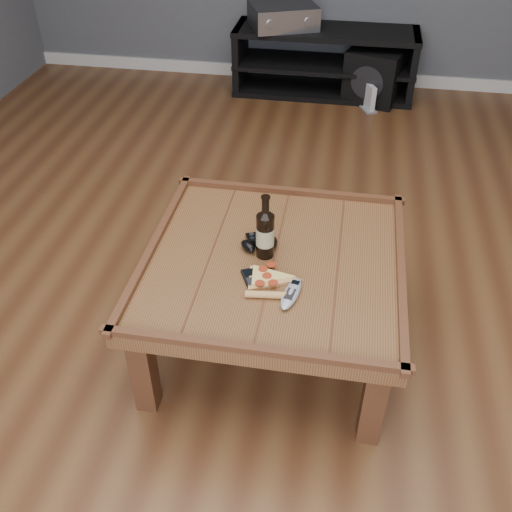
% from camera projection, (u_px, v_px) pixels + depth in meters
% --- Properties ---
extents(ground, '(6.00, 6.00, 0.00)m').
position_uv_depth(ground, '(272.00, 339.00, 2.50)').
color(ground, '#4A2815').
rests_on(ground, ground).
extents(baseboard, '(5.00, 0.02, 0.10)m').
position_uv_depth(baseboard, '(325.00, 75.00, 4.77)').
color(baseboard, silver).
rests_on(baseboard, ground).
extents(coffee_table, '(1.03, 1.03, 0.48)m').
position_uv_depth(coffee_table, '(273.00, 271.00, 2.26)').
color(coffee_table, '#512E17').
rests_on(coffee_table, ground).
extents(media_console, '(1.40, 0.45, 0.50)m').
position_uv_depth(media_console, '(324.00, 62.00, 4.46)').
color(media_console, black).
rests_on(media_console, ground).
extents(beer_bottle, '(0.07, 0.07, 0.27)m').
position_uv_depth(beer_bottle, '(265.00, 232.00, 2.17)').
color(beer_bottle, black).
rests_on(beer_bottle, coffee_table).
extents(game_controller, '(0.15, 0.14, 0.04)m').
position_uv_depth(game_controller, '(259.00, 242.00, 2.27)').
color(game_controller, black).
rests_on(game_controller, coffee_table).
extents(pizza_slice, '(0.19, 0.28, 0.03)m').
position_uv_depth(pizza_slice, '(267.00, 280.00, 2.11)').
color(pizza_slice, tan).
rests_on(pizza_slice, coffee_table).
extents(smartphone, '(0.09, 0.12, 0.01)m').
position_uv_depth(smartphone, '(251.00, 278.00, 2.12)').
color(smartphone, black).
rests_on(smartphone, coffee_table).
extents(remote_control, '(0.09, 0.19, 0.03)m').
position_uv_depth(remote_control, '(291.00, 293.00, 2.05)').
color(remote_control, '#969AA3').
rests_on(remote_control, coffee_table).
extents(av_receiver, '(0.59, 0.54, 0.17)m').
position_uv_depth(av_receiver, '(283.00, 15.00, 4.29)').
color(av_receiver, black).
rests_on(av_receiver, media_console).
extents(subwoofer, '(0.49, 0.49, 0.40)m').
position_uv_depth(subwoofer, '(375.00, 74.00, 4.40)').
color(subwoofer, black).
rests_on(subwoofer, ground).
extents(game_console, '(0.14, 0.18, 0.20)m').
position_uv_depth(game_console, '(369.00, 99.00, 4.30)').
color(game_console, gray).
rests_on(game_console, ground).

